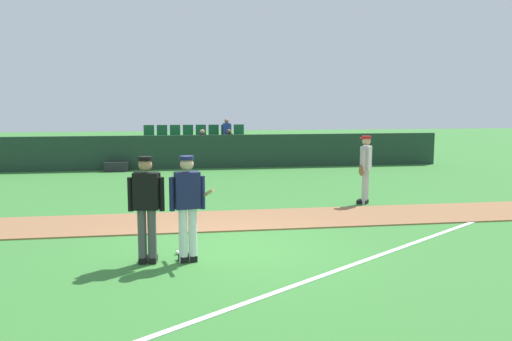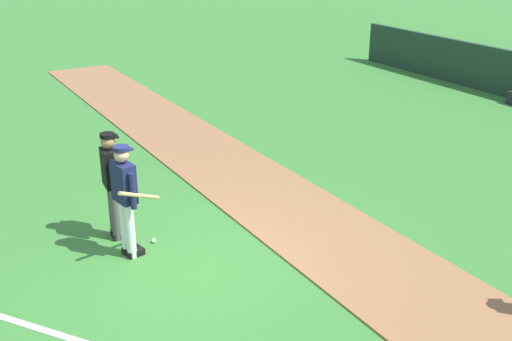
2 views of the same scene
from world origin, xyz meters
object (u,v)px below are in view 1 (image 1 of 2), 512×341
Objects in this scene: batter_navy_jersey at (188,204)px; baseball at (177,252)px; equipment_bag at (116,167)px; umpire_home_plate at (146,203)px; runner_grey_jersey at (365,167)px.

batter_navy_jersey reaches higher than baseball.
batter_navy_jersey is 23.78× the size of baseball.
equipment_bag reaches higher than baseball.
equipment_bag is (-2.30, 12.14, -0.79)m from batter_navy_jersey.
umpire_home_plate reaches higher than baseball.
runner_grey_jersey is 10.45m from equipment_bag.
baseball is 11.88m from equipment_bag.
batter_navy_jersey and umpire_home_plate have the same top height.
baseball is (-4.87, -3.96, -0.93)m from runner_grey_jersey.
batter_navy_jersey is at bearing -79.26° from equipment_bag.
batter_navy_jersey is at bearing -67.94° from baseball.
batter_navy_jersey is 1.96× the size of equipment_bag.
umpire_home_plate and runner_grey_jersey have the same top height.
umpire_home_plate is at bearing 177.26° from batter_navy_jersey.
baseball is 0.08× the size of equipment_bag.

